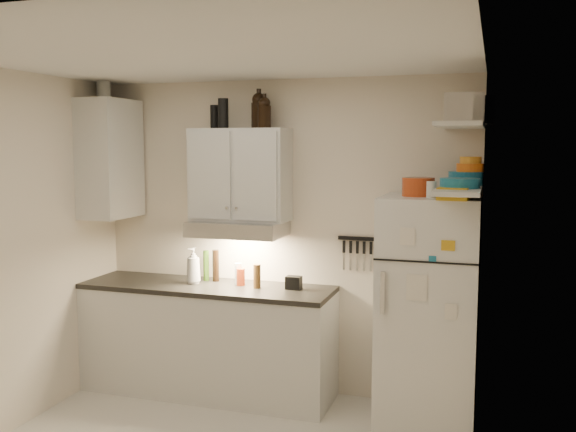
% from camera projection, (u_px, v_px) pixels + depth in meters
% --- Properties ---
extents(ceiling, '(3.20, 3.00, 0.02)m').
position_uv_depth(ceiling, '(201.00, 53.00, 3.79)').
color(ceiling, white).
rests_on(ceiling, ground).
extents(back_wall, '(3.20, 0.02, 2.60)m').
position_uv_depth(back_wall, '(282.00, 237.00, 5.37)').
color(back_wall, beige).
rests_on(back_wall, ground).
extents(right_wall, '(0.02, 3.00, 2.60)m').
position_uv_depth(right_wall, '(477.00, 288.00, 3.45)').
color(right_wall, beige).
rests_on(right_wall, ground).
extents(base_cabinet, '(2.10, 0.60, 0.88)m').
position_uv_depth(base_cabinet, '(208.00, 341.00, 5.34)').
color(base_cabinet, silver).
rests_on(base_cabinet, floor).
extents(countertop, '(2.10, 0.62, 0.04)m').
position_uv_depth(countertop, '(207.00, 287.00, 5.29)').
color(countertop, black).
rests_on(countertop, base_cabinet).
extents(upper_cabinet, '(0.80, 0.33, 0.75)m').
position_uv_depth(upper_cabinet, '(240.00, 175.00, 5.23)').
color(upper_cabinet, silver).
rests_on(upper_cabinet, back_wall).
extents(side_cabinet, '(0.33, 0.55, 1.00)m').
position_uv_depth(side_cabinet, '(110.00, 159.00, 5.44)').
color(side_cabinet, silver).
rests_on(side_cabinet, left_wall).
extents(range_hood, '(0.76, 0.46, 0.12)m').
position_uv_depth(range_hood, '(238.00, 228.00, 5.22)').
color(range_hood, silver).
rests_on(range_hood, back_wall).
extents(fridge, '(0.70, 0.68, 1.70)m').
position_uv_depth(fridge, '(428.00, 312.00, 4.70)').
color(fridge, silver).
rests_on(fridge, floor).
extents(shelf_hi, '(0.30, 0.95, 0.03)m').
position_uv_depth(shelf_hi, '(461.00, 125.00, 4.37)').
color(shelf_hi, silver).
rests_on(shelf_hi, right_wall).
extents(shelf_lo, '(0.30, 0.95, 0.03)m').
position_uv_depth(shelf_lo, '(459.00, 190.00, 4.41)').
color(shelf_lo, silver).
rests_on(shelf_lo, right_wall).
extents(knife_strip, '(0.42, 0.02, 0.03)m').
position_uv_depth(knife_strip, '(364.00, 239.00, 5.13)').
color(knife_strip, black).
rests_on(knife_strip, back_wall).
extents(dutch_oven, '(0.30, 0.30, 0.13)m').
position_uv_depth(dutch_oven, '(418.00, 187.00, 4.61)').
color(dutch_oven, '#AF3914').
rests_on(dutch_oven, fridge).
extents(book_stack, '(0.22, 0.27, 0.08)m').
position_uv_depth(book_stack, '(454.00, 193.00, 4.32)').
color(book_stack, gold).
rests_on(book_stack, fridge).
extents(spice_jar, '(0.09, 0.09, 0.11)m').
position_uv_depth(spice_jar, '(431.00, 190.00, 4.48)').
color(spice_jar, silver).
rests_on(spice_jar, fridge).
extents(stock_pot, '(0.33, 0.33, 0.19)m').
position_uv_depth(stock_pot, '(475.00, 110.00, 4.56)').
color(stock_pot, silver).
rests_on(stock_pot, shelf_hi).
extents(tin_a, '(0.20, 0.18, 0.20)m').
position_uv_depth(tin_a, '(469.00, 108.00, 4.30)').
color(tin_a, '#AAAAAD').
rests_on(tin_a, shelf_hi).
extents(tin_b, '(0.18, 0.18, 0.18)m').
position_uv_depth(tin_b, '(459.00, 107.00, 4.05)').
color(tin_b, '#AAAAAD').
rests_on(tin_b, shelf_hi).
extents(bowl_teal, '(0.25, 0.25, 0.10)m').
position_uv_depth(bowl_teal, '(466.00, 178.00, 4.66)').
color(bowl_teal, '#1A6B8F').
rests_on(bowl_teal, shelf_lo).
extents(bowl_orange, '(0.20, 0.20, 0.06)m').
position_uv_depth(bowl_orange, '(470.00, 168.00, 4.65)').
color(bowl_orange, orange).
rests_on(bowl_orange, bowl_teal).
extents(bowl_yellow, '(0.15, 0.15, 0.05)m').
position_uv_depth(bowl_yellow, '(471.00, 160.00, 4.64)').
color(bowl_yellow, orange).
rests_on(bowl_yellow, bowl_orange).
extents(plates, '(0.33, 0.33, 0.07)m').
position_uv_depth(plates, '(460.00, 183.00, 4.36)').
color(plates, '#1A6B8F').
rests_on(plates, shelf_lo).
extents(growler_a, '(0.15, 0.15, 0.30)m').
position_uv_depth(growler_a, '(259.00, 110.00, 5.20)').
color(growler_a, black).
rests_on(growler_a, upper_cabinet).
extents(growler_b, '(0.11, 0.11, 0.25)m').
position_uv_depth(growler_b, '(264.00, 112.00, 5.10)').
color(growler_b, black).
rests_on(growler_b, upper_cabinet).
extents(thermos_a, '(0.09, 0.09, 0.24)m').
position_uv_depth(thermos_a, '(223.00, 113.00, 5.16)').
color(thermos_a, black).
rests_on(thermos_a, upper_cabinet).
extents(thermos_b, '(0.07, 0.07, 0.19)m').
position_uv_depth(thermos_b, '(214.00, 117.00, 5.30)').
color(thermos_b, black).
rests_on(thermos_b, upper_cabinet).
extents(side_jar, '(0.12, 0.12, 0.15)m').
position_uv_depth(side_jar, '(104.00, 90.00, 5.42)').
color(side_jar, silver).
rests_on(side_jar, side_cabinet).
extents(soap_bottle, '(0.17, 0.17, 0.34)m').
position_uv_depth(soap_bottle, '(193.00, 264.00, 5.31)').
color(soap_bottle, silver).
rests_on(soap_bottle, countertop).
extents(pepper_mill, '(0.07, 0.07, 0.19)m').
position_uv_depth(pepper_mill, '(257.00, 276.00, 5.15)').
color(pepper_mill, brown).
rests_on(pepper_mill, countertop).
extents(oil_bottle, '(0.06, 0.06, 0.26)m').
position_uv_depth(oil_bottle, '(206.00, 265.00, 5.44)').
color(oil_bottle, '#325715').
rests_on(oil_bottle, countertop).
extents(vinegar_bottle, '(0.07, 0.07, 0.27)m').
position_uv_depth(vinegar_bottle, '(216.00, 266.00, 5.41)').
color(vinegar_bottle, black).
rests_on(vinegar_bottle, countertop).
extents(clear_bottle, '(0.08, 0.08, 0.18)m').
position_uv_depth(clear_bottle, '(238.00, 274.00, 5.29)').
color(clear_bottle, silver).
rests_on(clear_bottle, countertop).
extents(red_jar, '(0.09, 0.09, 0.14)m').
position_uv_depth(red_jar, '(241.00, 277.00, 5.25)').
color(red_jar, '#AF3914').
rests_on(red_jar, countertop).
extents(caddy, '(0.12, 0.09, 0.10)m').
position_uv_depth(caddy, '(294.00, 283.00, 5.12)').
color(caddy, black).
rests_on(caddy, countertop).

